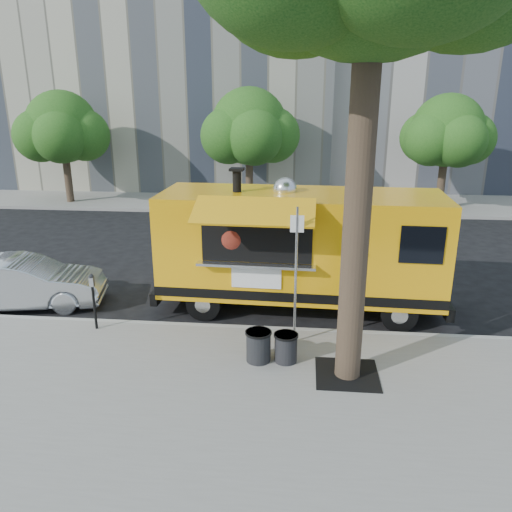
{
  "coord_description": "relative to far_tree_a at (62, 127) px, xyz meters",
  "views": [
    {
      "loc": [
        1.67,
        -11.36,
        5.3
      ],
      "look_at": [
        0.56,
        0.0,
        1.58
      ],
      "focal_mm": 35.0,
      "sensor_mm": 36.0,
      "label": 1
    }
  ],
  "objects": [
    {
      "name": "ground",
      "position": [
        10.0,
        -12.3,
        -3.78
      ],
      "size": [
        120.0,
        120.0,
        0.0
      ],
      "primitive_type": "plane",
      "color": "black",
      "rests_on": "ground"
    },
    {
      "name": "sidewalk",
      "position": [
        10.0,
        -16.3,
        -3.7
      ],
      "size": [
        60.0,
        6.0,
        0.15
      ],
      "primitive_type": "cube",
      "color": "gray",
      "rests_on": "ground"
    },
    {
      "name": "curb",
      "position": [
        10.0,
        -13.23,
        -3.7
      ],
      "size": [
        60.0,
        0.14,
        0.16
      ],
      "primitive_type": "cube",
      "color": "#999993",
      "rests_on": "ground"
    },
    {
      "name": "far_sidewalk",
      "position": [
        10.0,
        1.2,
        -3.7
      ],
      "size": [
        60.0,
        5.0,
        0.15
      ],
      "primitive_type": "cube",
      "color": "gray",
      "rests_on": "ground"
    },
    {
      "name": "building_mid",
      "position": [
        22.0,
        10.7,
        6.22
      ],
      "size": [
        20.0,
        14.0,
        20.0
      ],
      "primitive_type": "cube",
      "color": "gray",
      "rests_on": "ground"
    },
    {
      "name": "tree_well",
      "position": [
        12.6,
        -15.1,
        -3.62
      ],
      "size": [
        1.2,
        1.2,
        0.02
      ],
      "primitive_type": "cube",
      "color": "black",
      "rests_on": "sidewalk"
    },
    {
      "name": "far_tree_a",
      "position": [
        0.0,
        0.0,
        0.0
      ],
      "size": [
        3.42,
        3.42,
        5.36
      ],
      "color": "#33261C",
      "rests_on": "far_sidewalk"
    },
    {
      "name": "far_tree_b",
      "position": [
        9.0,
        0.4,
        0.06
      ],
      "size": [
        3.6,
        3.6,
        5.5
      ],
      "color": "#33261C",
      "rests_on": "far_sidewalk"
    },
    {
      "name": "far_tree_c",
      "position": [
        18.0,
        0.1,
        -0.06
      ],
      "size": [
        3.24,
        3.24,
        5.21
      ],
      "color": "#33261C",
      "rests_on": "far_sidewalk"
    },
    {
      "name": "sign_post",
      "position": [
        11.55,
        -13.85,
        -1.93
      ],
      "size": [
        0.28,
        0.06,
        3.0
      ],
      "color": "silver",
      "rests_on": "sidewalk"
    },
    {
      "name": "parking_meter",
      "position": [
        7.0,
        -13.65,
        -2.79
      ],
      "size": [
        0.11,
        0.11,
        1.33
      ],
      "color": "black",
      "rests_on": "sidewalk"
    },
    {
      "name": "food_truck",
      "position": [
        11.58,
        -11.73,
        -2.1
      ],
      "size": [
        7.28,
        3.45,
        3.57
      ],
      "rotation": [
        0.0,
        0.0,
        -0.03
      ],
      "color": "#F6A80C",
      "rests_on": "ground"
    },
    {
      "name": "sedan",
      "position": [
        4.53,
        -12.3,
        -3.11
      ],
      "size": [
        4.21,
        2.16,
        1.32
      ],
      "primitive_type": "imported",
      "rotation": [
        0.0,
        0.0,
        1.77
      ],
      "color": "#B7B9BE",
      "rests_on": "ground"
    },
    {
      "name": "trash_bin_left",
      "position": [
        10.85,
        -14.73,
        -3.28
      ],
      "size": [
        0.54,
        0.54,
        0.64
      ],
      "color": "black",
      "rests_on": "sidewalk"
    },
    {
      "name": "trash_bin_right",
      "position": [
        11.4,
        -14.69,
        -3.31
      ],
      "size": [
        0.49,
        0.49,
        0.59
      ],
      "color": "black",
      "rests_on": "sidewalk"
    }
  ]
}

